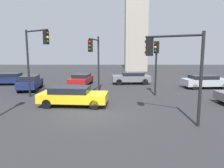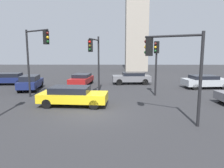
% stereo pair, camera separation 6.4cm
% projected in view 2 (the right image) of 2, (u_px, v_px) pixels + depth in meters
% --- Properties ---
extents(ground_plane, '(91.98, 91.98, 0.00)m').
position_uv_depth(ground_plane, '(91.00, 113.00, 13.31)').
color(ground_plane, '#2D2D30').
extents(traffic_light_0, '(2.42, 1.93, 5.52)m').
position_uv_depth(traffic_light_0, '(36.00, 49.00, 16.68)').
color(traffic_light_0, black).
rests_on(traffic_light_0, ground_plane).
extents(traffic_light_1, '(0.75, 2.87, 5.14)m').
position_uv_depth(traffic_light_1, '(95.00, 54.00, 18.72)').
color(traffic_light_1, black).
rests_on(traffic_light_1, ground_plane).
extents(traffic_light_3, '(0.46, 0.47, 4.62)m').
position_uv_depth(traffic_light_3, '(156.00, 58.00, 18.05)').
color(traffic_light_3, black).
rests_on(traffic_light_3, ground_plane).
extents(traffic_light_4, '(2.69, 1.85, 4.79)m').
position_uv_depth(traffic_light_4, '(173.00, 58.00, 11.29)').
color(traffic_light_4, black).
rests_on(traffic_light_4, ground_plane).
extents(car_0, '(2.41, 4.43, 1.25)m').
position_uv_depth(car_0, '(82.00, 79.00, 24.07)').
color(car_0, maroon).
rests_on(car_0, ground_plane).
extents(car_2, '(4.85, 2.31, 1.36)m').
position_uv_depth(car_2, '(73.00, 95.00, 15.03)').
color(car_2, yellow).
rests_on(car_2, ground_plane).
extents(car_3, '(4.65, 2.14, 1.31)m').
position_uv_depth(car_3, '(8.00, 78.00, 24.43)').
color(car_3, navy).
rests_on(car_3, ground_plane).
extents(car_4, '(4.66, 2.46, 1.33)m').
position_uv_depth(car_4, '(205.00, 81.00, 22.07)').
color(car_4, '#ADB2B7').
rests_on(car_4, ground_plane).
extents(car_6, '(4.43, 2.13, 1.34)m').
position_uv_depth(car_6, '(132.00, 78.00, 24.86)').
color(car_6, slate).
rests_on(car_6, ground_plane).
extents(car_7, '(2.16, 4.17, 1.45)m').
position_uv_depth(car_7, '(31.00, 82.00, 21.04)').
color(car_7, navy).
rests_on(car_7, ground_plane).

